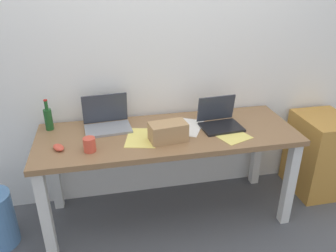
% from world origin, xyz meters
% --- Properties ---
extents(ground_plane, '(8.00, 8.00, 0.00)m').
position_xyz_m(ground_plane, '(0.00, 0.00, 0.00)').
color(ground_plane, '#515459').
extents(back_wall, '(5.20, 0.08, 2.60)m').
position_xyz_m(back_wall, '(0.00, 0.39, 1.30)').
color(back_wall, white).
rests_on(back_wall, ground).
extents(desk, '(1.87, 0.67, 0.74)m').
position_xyz_m(desk, '(0.00, 0.00, 0.64)').
color(desk, olive).
rests_on(desk, ground).
extents(laptop_left, '(0.35, 0.26, 0.24)m').
position_xyz_m(laptop_left, '(-0.43, 0.16, 0.80)').
color(laptop_left, gray).
rests_on(laptop_left, desk).
extents(laptop_right, '(0.31, 0.26, 0.22)m').
position_xyz_m(laptop_right, '(0.40, 0.02, 0.79)').
color(laptop_right, black).
rests_on(laptop_right, desk).
extents(beer_bottle, '(0.06, 0.06, 0.23)m').
position_xyz_m(beer_bottle, '(-0.84, 0.22, 0.83)').
color(beer_bottle, '#1E5123').
rests_on(beer_bottle, desk).
extents(computer_mouse, '(0.10, 0.12, 0.03)m').
position_xyz_m(computer_mouse, '(-0.76, -0.10, 0.76)').
color(computer_mouse, '#D84C38').
rests_on(computer_mouse, desk).
extents(cardboard_box, '(0.27, 0.17, 0.13)m').
position_xyz_m(cardboard_box, '(-0.02, -0.12, 0.81)').
color(cardboard_box, tan).
rests_on(cardboard_box, desk).
extents(coffee_mug, '(0.08, 0.08, 0.09)m').
position_xyz_m(coffee_mug, '(-0.55, -0.16, 0.79)').
color(coffee_mug, '#D84C38').
rests_on(coffee_mug, desk).
extents(paper_sheet_front_right, '(0.30, 0.35, 0.00)m').
position_xyz_m(paper_sheet_front_right, '(0.42, -0.11, 0.75)').
color(paper_sheet_front_right, '#F4E06B').
rests_on(paper_sheet_front_right, desk).
extents(paper_yellow_folder, '(0.27, 0.34, 0.00)m').
position_xyz_m(paper_yellow_folder, '(-0.20, -0.05, 0.75)').
color(paper_yellow_folder, '#F4E06B').
rests_on(paper_yellow_folder, desk).
extents(paper_sheet_near_back, '(0.33, 0.36, 0.00)m').
position_xyz_m(paper_sheet_near_back, '(0.16, 0.06, 0.75)').
color(paper_sheet_near_back, white).
rests_on(paper_sheet_near_back, desk).
extents(filing_cabinet, '(0.40, 0.48, 0.70)m').
position_xyz_m(filing_cabinet, '(1.36, 0.08, 0.35)').
color(filing_cabinet, '#C68938').
rests_on(filing_cabinet, ground).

